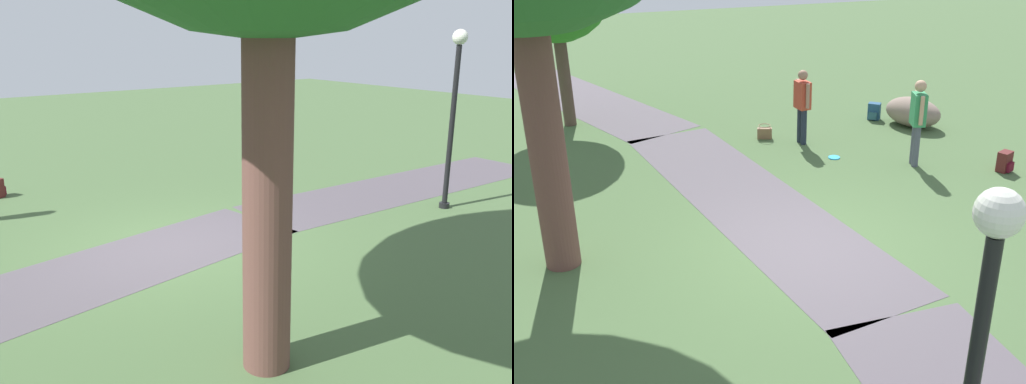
{
  "view_description": "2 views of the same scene",
  "coord_description": "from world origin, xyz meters",
  "views": [
    {
      "loc": [
        3.89,
        7.63,
        3.36
      ],
      "look_at": [
        -0.27,
        1.92,
        1.34
      ],
      "focal_mm": 39.75,
      "sensor_mm": 36.0,
      "label": 1
    },
    {
      "loc": [
        -7.89,
        3.38,
        4.75
      ],
      "look_at": [
        -0.31,
        0.71,
        1.16
      ],
      "focal_mm": 45.4,
      "sensor_mm": 36.0,
      "label": 2
    }
  ],
  "objects": [
    {
      "name": "handbag_on_grass",
      "position": [
        4.92,
        -1.01,
        0.14
      ],
      "size": [
        0.34,
        0.34,
        0.31
      ],
      "color": "brown",
      "rests_on": "ground"
    },
    {
      "name": "woman_with_handbag",
      "position": [
        4.38,
        -1.67,
        0.92
      ],
      "size": [
        0.52,
        0.28,
        1.6
      ],
      "color": "#202837",
      "rests_on": "ground"
    },
    {
      "name": "spare_backpack_on_lawn",
      "position": [
        1.57,
        -4.77,
        0.19
      ],
      "size": [
        0.34,
        0.34,
        0.4
      ],
      "color": "#571F1E",
      "rests_on": "ground"
    },
    {
      "name": "ground_plane",
      "position": [
        0.0,
        0.0,
        0.0
      ],
      "size": [
        48.0,
        48.0,
        0.0
      ],
      "primitive_type": "plane",
      "color": "#466139"
    },
    {
      "name": "man_near_boulder",
      "position": [
        2.46,
        -3.29,
        0.99
      ],
      "size": [
        0.5,
        0.33,
        1.71
      ],
      "color": "#4C5060",
      "rests_on": "ground"
    },
    {
      "name": "backpack_by_boulder",
      "position": [
        5.36,
        -3.94,
        0.19
      ],
      "size": [
        0.35,
        0.35,
        0.4
      ],
      "color": "navy",
      "rests_on": "ground"
    },
    {
      "name": "lawn_boulder",
      "position": [
        4.63,
        -4.55,
        0.33
      ],
      "size": [
        1.61,
        1.39,
        0.67
      ],
      "color": "gray",
      "rests_on": "ground"
    },
    {
      "name": "footpath_segment_far",
      "position": [
        9.58,
        2.53,
        0.0
      ],
      "size": [
        8.1,
        4.83,
        0.01
      ],
      "color": "#544C53",
      "rests_on": "ground"
    },
    {
      "name": "footpath_segment_mid",
      "position": [
        1.94,
        0.31,
        0.0
      ],
      "size": [
        8.2,
        3.17,
        0.01
      ],
      "color": "#544C53",
      "rests_on": "ground"
    },
    {
      "name": "frisbee_on_grass",
      "position": [
        3.32,
        -1.96,
        0.01
      ],
      "size": [
        0.24,
        0.24,
        0.02
      ],
      "color": "#2CA3E4",
      "rests_on": "ground"
    },
    {
      "name": "lamp_post",
      "position": [
        -5.38,
        1.2,
        2.1
      ],
      "size": [
        0.28,
        0.28,
        3.39
      ],
      "color": "black",
      "rests_on": "ground"
    }
  ]
}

